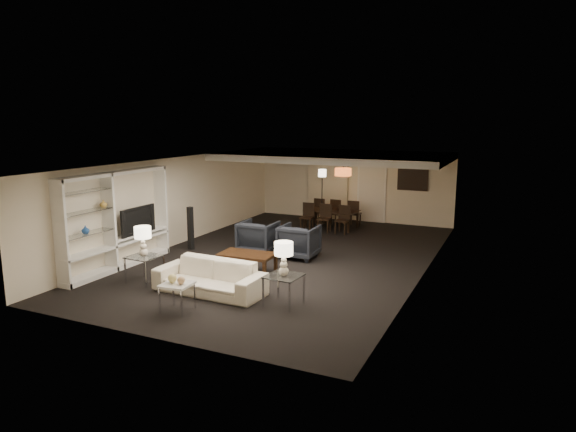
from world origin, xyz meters
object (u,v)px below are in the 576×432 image
Objects in this scene: armchair_left at (258,237)px; armchair_right at (299,241)px; television at (134,220)px; dining_table at (331,219)px; chair_nm at (324,218)px; chair_nr at (342,220)px; side_table_left at (145,269)px; marble_table at (178,297)px; side_table_right at (284,290)px; pendant_light at (343,172)px; chair_fr at (355,213)px; vase_blue at (85,230)px; floor_speaker at (191,228)px; table_lamp_right at (284,259)px; coffee_table at (247,263)px; sofa at (210,277)px; chair_nl at (307,217)px; table_lamp_left at (143,241)px; chair_fm at (338,212)px; chair_fl at (321,210)px; floor_lamp at (322,197)px; vase_amber at (103,204)px.

armchair_left and armchair_right have the same top height.
armchair_right is at bearing 177.77° from armchair_left.
television is (-3.56, -2.12, 0.66)m from armchair_right.
chair_nm reaches higher than dining_table.
chair_nm is 0.60m from chair_nr.
marble_table is at bearing -32.91° from side_table_left.
pendant_light is at bearing 99.12° from side_table_right.
chair_fr is at bearing 97.27° from side_table_right.
vase_blue is 7.53m from chair_nm.
side_table_right is 5.07m from floor_speaker.
dining_table is at bearing 102.61° from table_lamp_right.
armchair_right is at bearing 108.43° from table_lamp_right.
armchair_left reaches higher than coffee_table.
sofa is 6.47m from chair_nl.
pendant_light is 2.85× the size of vase_blue.
armchair_right is 3.48m from side_table_right.
coffee_table is at bearing -88.00° from chair_nl.
table_lamp_left is at bearing 53.51° from armchair_right.
table_lamp_left is 6.58m from chair_nl.
chair_nm and chair_fm have the same top height.
chair_nl reaches higher than marble_table.
vase_blue is at bearing -118.36° from chair_nm.
chair_fl is 0.47× the size of floor_lamp.
chair_nm reaches higher than marble_table.
chair_fr is 1.23m from floor_lamp.
vase_blue is 7.79m from chair_nr.
vase_blue is 0.21× the size of chair_nl.
chair_nr is 1.77m from chair_fl.
television is 1.34× the size of chair_fm.
chair_nr reaches higher than side_table_left.
chair_nm is 1.43m from chair_fr.
armchair_left is at bearing 71.57° from table_lamp_left.
table_lamp_left is 0.39× the size of dining_table.
table_lamp_left is 1.73m from television.
table_lamp_left reaches higher than chair_nr.
marble_table is 0.32× the size of dining_table.
vase_amber reaches higher than side_table_left.
chair_fl is (-0.49, 7.75, 0.10)m from sofa.
side_table_right is 6.53m from chair_nr.
pendant_light is 1.88m from chair_fm.
table_lamp_right reaches higher than armchair_left.
table_lamp_right is 6.66m from chair_nm.
table_lamp_right reaches higher than vase_blue.
floor_speaker reaches higher than armchair_left.
floor_speaker is at bearing 81.02° from vase_blue.
table_lamp_right is 0.56× the size of floor_speaker.
pendant_light reaches higher than floor_lamp.
vase_amber is at bearing -155.09° from coffee_table.
armchair_right is 3.11m from floor_speaker.
table_lamp_right is 5.07m from floor_speaker.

